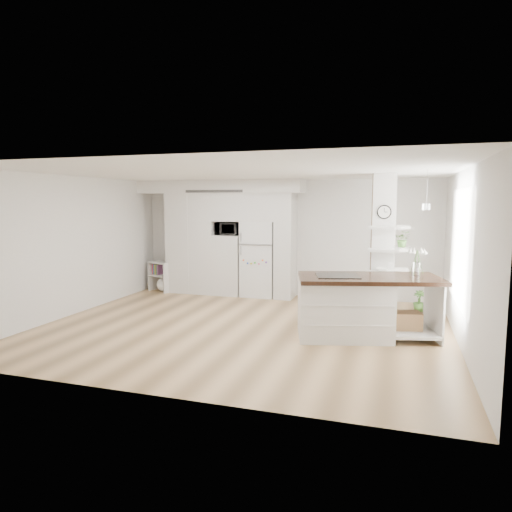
{
  "coord_description": "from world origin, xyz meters",
  "views": [
    {
      "loc": [
        2.56,
        -7.4,
        2.2
      ],
      "look_at": [
        -0.05,
        0.9,
        1.16
      ],
      "focal_mm": 32.0,
      "sensor_mm": 36.0,
      "label": 1
    }
  ],
  "objects_px": {
    "kitchen_island": "(352,306)",
    "floor_plant_a": "(368,311)",
    "bookshelf": "(162,279)",
    "refrigerator": "(259,259)"
  },
  "relations": [
    {
      "from": "refrigerator",
      "to": "floor_plant_a",
      "type": "distance_m",
      "value": 3.25
    },
    {
      "from": "kitchen_island",
      "to": "floor_plant_a",
      "type": "distance_m",
      "value": 0.92
    },
    {
      "from": "kitchen_island",
      "to": "floor_plant_a",
      "type": "bearing_deg",
      "value": 61.54
    },
    {
      "from": "bookshelf",
      "to": "kitchen_island",
      "type": "bearing_deg",
      "value": -6.05
    },
    {
      "from": "floor_plant_a",
      "to": "kitchen_island",
      "type": "bearing_deg",
      "value": -103.83
    },
    {
      "from": "refrigerator",
      "to": "floor_plant_a",
      "type": "bearing_deg",
      "value": -35.1
    },
    {
      "from": "kitchen_island",
      "to": "bookshelf",
      "type": "bearing_deg",
      "value": 138.12
    },
    {
      "from": "floor_plant_a",
      "to": "bookshelf",
      "type": "bearing_deg",
      "value": 162.04
    },
    {
      "from": "refrigerator",
      "to": "bookshelf",
      "type": "relative_size",
      "value": 2.39
    },
    {
      "from": "bookshelf",
      "to": "floor_plant_a",
      "type": "xyz_separation_m",
      "value": [
        5.06,
        -1.64,
        -0.07
      ]
    }
  ]
}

